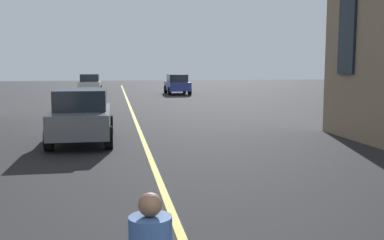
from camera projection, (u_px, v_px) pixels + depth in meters
lane_centre_line at (135, 120)px, 22.16m from camera, size 80.00×0.16×0.01m
car_grey_mid at (82, 115)px, 15.76m from camera, size 4.70×2.14×1.88m
car_blue_near at (177, 84)px, 42.18m from camera, size 4.70×2.14×1.88m
car_silver_oncoming at (90, 84)px, 43.15m from camera, size 4.70×2.14×1.88m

